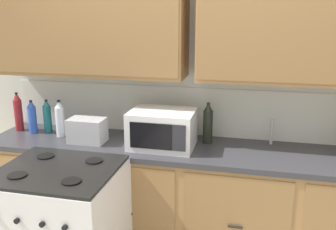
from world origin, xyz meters
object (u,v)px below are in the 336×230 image
(toaster, at_px, (87,130))
(bottle_dark, at_px, (208,123))
(bottle_teal, at_px, (47,116))
(bottle_blue, at_px, (32,117))
(microwave, at_px, (162,129))
(bottle_red, at_px, (18,112))
(bottle_clear, at_px, (60,119))

(toaster, xyz_separation_m, bottle_dark, (0.92, 0.20, 0.06))
(bottle_teal, relative_size, bottle_dark, 0.88)
(bottle_teal, xyz_separation_m, bottle_blue, (-0.11, -0.05, -0.00))
(microwave, xyz_separation_m, toaster, (-0.60, -0.03, -0.04))
(bottle_dark, bearing_deg, microwave, -153.24)
(bottle_teal, height_order, bottle_red, bottle_red)
(toaster, distance_m, bottle_clear, 0.30)
(bottle_clear, relative_size, bottle_dark, 0.94)
(microwave, bearing_deg, bottle_blue, 176.02)
(microwave, height_order, bottle_teal, bottle_teal)
(toaster, height_order, bottle_dark, bottle_dark)
(microwave, relative_size, bottle_clear, 1.58)
(toaster, distance_m, bottle_red, 0.72)
(bottle_clear, xyz_separation_m, bottle_teal, (-0.16, 0.08, -0.01))
(bottle_clear, relative_size, bottle_red, 0.91)
(bottle_teal, bearing_deg, bottle_clear, -25.51)
(bottle_teal, relative_size, bottle_red, 0.84)
(bottle_teal, xyz_separation_m, bottle_red, (-0.26, -0.02, 0.03))
(bottle_blue, bearing_deg, bottle_clear, -5.57)
(bottle_clear, bearing_deg, bottle_blue, 174.43)
(toaster, xyz_separation_m, bottle_red, (-0.70, 0.14, 0.07))
(toaster, bearing_deg, bottle_red, 168.40)
(bottle_clear, distance_m, bottle_dark, 1.20)
(bottle_red, height_order, bottle_dark, bottle_red)
(bottle_clear, xyz_separation_m, bottle_red, (-0.42, 0.06, 0.01))
(bottle_red, distance_m, bottle_dark, 1.62)
(toaster, relative_size, bottle_blue, 1.00)
(toaster, xyz_separation_m, bottle_teal, (-0.44, 0.16, 0.04))
(bottle_teal, height_order, bottle_blue, same)
(bottle_red, distance_m, bottle_blue, 0.16)
(microwave, distance_m, bottle_teal, 1.04)
(microwave, relative_size, bottle_teal, 1.70)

